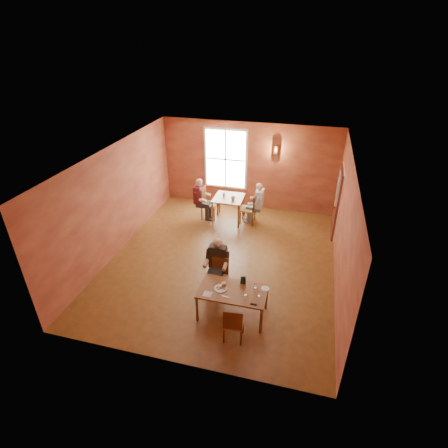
% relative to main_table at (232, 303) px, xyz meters
% --- Properties ---
extents(ground, '(6.00, 7.00, 0.01)m').
position_rel_main_table_xyz_m(ground, '(-0.76, 1.96, -0.35)').
color(ground, brown).
rests_on(ground, ground).
extents(wall_back, '(6.00, 0.04, 3.00)m').
position_rel_main_table_xyz_m(wall_back, '(-0.76, 5.46, 1.15)').
color(wall_back, brown).
rests_on(wall_back, ground).
extents(wall_front, '(6.00, 0.04, 3.00)m').
position_rel_main_table_xyz_m(wall_front, '(-0.76, -1.54, 1.15)').
color(wall_front, brown).
rests_on(wall_front, ground).
extents(wall_left, '(0.04, 7.00, 3.00)m').
position_rel_main_table_xyz_m(wall_left, '(-3.76, 1.96, 1.15)').
color(wall_left, brown).
rests_on(wall_left, ground).
extents(wall_right, '(0.04, 7.00, 3.00)m').
position_rel_main_table_xyz_m(wall_right, '(2.24, 1.96, 1.15)').
color(wall_right, brown).
rests_on(wall_right, ground).
extents(ceiling, '(6.00, 7.00, 0.04)m').
position_rel_main_table_xyz_m(ceiling, '(-0.76, 1.96, 2.65)').
color(ceiling, white).
rests_on(ceiling, wall_back).
extents(window, '(1.36, 0.10, 1.96)m').
position_rel_main_table_xyz_m(window, '(-1.56, 5.41, 1.35)').
color(window, white).
rests_on(window, wall_back).
extents(door, '(0.12, 1.04, 2.10)m').
position_rel_main_table_xyz_m(door, '(2.18, 4.26, 0.70)').
color(door, maroon).
rests_on(door, ground).
extents(wall_sconce, '(0.16, 0.16, 0.28)m').
position_rel_main_table_xyz_m(wall_sconce, '(0.14, 5.36, 1.85)').
color(wall_sconce, brown).
rests_on(wall_sconce, wall_back).
extents(main_table, '(1.48, 0.83, 0.69)m').
position_rel_main_table_xyz_m(main_table, '(0.00, 0.00, 0.00)').
color(main_table, brown).
rests_on(main_table, ground).
extents(chair_diner_main, '(0.40, 0.40, 0.91)m').
position_rel_main_table_xyz_m(chair_diner_main, '(-0.50, 0.65, 0.11)').
color(chair_diner_main, '#613214').
rests_on(chair_diner_main, ground).
extents(diner_main, '(0.53, 0.53, 1.33)m').
position_rel_main_table_xyz_m(diner_main, '(-0.50, 0.62, 0.32)').
color(diner_main, black).
rests_on(diner_main, ground).
extents(chair_empty, '(0.42, 0.42, 0.87)m').
position_rel_main_table_xyz_m(chair_empty, '(0.19, -0.65, 0.09)').
color(chair_empty, brown).
rests_on(chair_empty, ground).
extents(plate_food, '(0.39, 0.39, 0.04)m').
position_rel_main_table_xyz_m(plate_food, '(-0.27, -0.02, 0.37)').
color(plate_food, beige).
rests_on(plate_food, main_table).
extents(sandwich, '(0.11, 0.11, 0.11)m').
position_rel_main_table_xyz_m(sandwich, '(-0.21, 0.06, 0.40)').
color(sandwich, tan).
rests_on(sandwich, main_table).
extents(goblet_a, '(0.08, 0.08, 0.17)m').
position_rel_main_table_xyz_m(goblet_a, '(0.47, 0.13, 0.43)').
color(goblet_a, white).
rests_on(goblet_a, main_table).
extents(goblet_b, '(0.07, 0.07, 0.18)m').
position_rel_main_table_xyz_m(goblet_b, '(0.59, -0.11, 0.44)').
color(goblet_b, silver).
rests_on(goblet_b, main_table).
extents(goblet_c, '(0.09, 0.09, 0.18)m').
position_rel_main_table_xyz_m(goblet_c, '(0.30, -0.15, 0.44)').
color(goblet_c, white).
rests_on(goblet_c, main_table).
extents(menu_stand, '(0.12, 0.09, 0.18)m').
position_rel_main_table_xyz_m(menu_stand, '(0.17, 0.28, 0.44)').
color(menu_stand, black).
rests_on(menu_stand, main_table).
extents(knife, '(0.19, 0.04, 0.00)m').
position_rel_main_table_xyz_m(knife, '(-0.09, -0.24, 0.35)').
color(knife, silver).
rests_on(knife, main_table).
extents(napkin, '(0.19, 0.19, 0.01)m').
position_rel_main_table_xyz_m(napkin, '(-0.49, -0.25, 0.35)').
color(napkin, white).
rests_on(napkin, main_table).
extents(side_plate, '(0.20, 0.20, 0.01)m').
position_rel_main_table_xyz_m(side_plate, '(0.67, 0.23, 0.35)').
color(side_plate, white).
rests_on(side_plate, main_table).
extents(sunglasses, '(0.14, 0.05, 0.02)m').
position_rel_main_table_xyz_m(sunglasses, '(0.52, -0.32, 0.36)').
color(sunglasses, black).
rests_on(sunglasses, main_table).
extents(second_table, '(0.94, 0.94, 0.83)m').
position_rel_main_table_xyz_m(second_table, '(-1.15, 4.26, 0.07)').
color(second_table, brown).
rests_on(second_table, ground).
extents(chair_diner_white, '(0.46, 0.46, 1.03)m').
position_rel_main_table_xyz_m(chair_diner_white, '(-0.50, 4.26, 0.17)').
color(chair_diner_white, '#543214').
rests_on(chair_diner_white, ground).
extents(diner_white, '(0.54, 0.54, 1.34)m').
position_rel_main_table_xyz_m(diner_white, '(-0.47, 4.26, 0.32)').
color(diner_white, silver).
rests_on(diner_white, ground).
extents(chair_diner_maroon, '(0.47, 0.47, 1.07)m').
position_rel_main_table_xyz_m(chair_diner_maroon, '(-1.80, 4.26, 0.19)').
color(chair_diner_maroon, brown).
rests_on(chair_diner_maroon, ground).
extents(diner_maroon, '(0.55, 0.55, 1.37)m').
position_rel_main_table_xyz_m(diner_maroon, '(-1.83, 4.26, 0.34)').
color(diner_maroon, '#5C1312').
rests_on(diner_maroon, ground).
extents(cup_a, '(0.17, 0.17, 0.11)m').
position_rel_main_table_xyz_m(cup_a, '(-0.98, 4.12, 0.54)').
color(cup_a, white).
rests_on(cup_a, second_table).
extents(cup_b, '(0.11, 0.11, 0.10)m').
position_rel_main_table_xyz_m(cup_b, '(-1.34, 4.35, 0.53)').
color(cup_b, white).
rests_on(cup_b, second_table).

